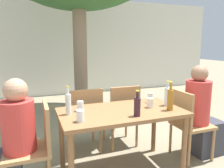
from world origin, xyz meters
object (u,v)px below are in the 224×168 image
Objects in this scene: dining_table_front at (121,118)px; drinking_glass_3 at (80,116)px; person_seated_0 at (10,146)px; drinking_glass_2 at (80,106)px; patio_chair_1 at (187,120)px; water_bottle_3 at (68,104)px; patio_chair_2 at (85,116)px; patio_chair_3 at (122,112)px; person_seated_1 at (202,116)px; wine_bottle_1 at (137,106)px; drinking_glass_0 at (150,98)px; patio_chair_0 at (36,143)px; drinking_glass_1 at (150,103)px; water_bottle_0 at (167,96)px; amber_bottle_2 at (170,99)px.

drinking_glass_3 is (-0.51, -0.20, 0.15)m from dining_table_front.
drinking_glass_2 is at bearing 100.19° from person_seated_0.
water_bottle_3 is at bearing 87.62° from patio_chair_1.
patio_chair_3 is at bearing -180.00° from patio_chair_2.
water_bottle_3 is 0.17m from drinking_glass_2.
patio_chair_3 is at bearing 55.16° from person_seated_1.
drinking_glass_0 is (0.40, 0.41, -0.04)m from wine_bottle_1.
person_seated_1 reaches higher than patio_chair_2.
drinking_glass_0 is (1.40, 0.17, 0.30)m from patio_chair_0.
dining_table_front is at bearing 177.00° from drinking_glass_1.
drinking_glass_0 is (-0.13, 0.18, -0.05)m from water_bottle_0.
drinking_glass_3 is at bearing 175.86° from wine_bottle_1.
water_bottle_3 is (0.59, 0.06, 0.35)m from person_seated_0.
person_seated_1 is 10.80× the size of drinking_glass_2.
amber_bottle_2 is at bearing 83.71° from person_seated_0.
drinking_glass_2 is at bearing 34.09° from patio_chair_3.
person_seated_0 is at bearing 179.71° from water_bottle_0.
person_seated_1 reaches higher than drinking_glass_3.
drinking_glass_3 is (-0.79, -0.82, 0.29)m from patio_chair_3.
person_seated_0 is at bearing 169.02° from wine_bottle_1.
drinking_glass_3 is (-0.23, -0.82, 0.29)m from patio_chair_2.
dining_table_front is 0.39m from drinking_glass_1.
drinking_glass_2 is (-0.16, -0.49, 0.29)m from patio_chair_2.
patio_chair_2 is 8.03× the size of drinking_glass_2.
drinking_glass_3 is at bearing 73.97° from patio_chair_2.
person_seated_0 reaches higher than patio_chair_3.
patio_chair_0 reaches higher than drinking_glass_0.
amber_bottle_2 is 1.01m from drinking_glass_2.
person_seated_1 is at bearing 12.49° from wine_bottle_1.
wine_bottle_1 is 0.84× the size of amber_bottle_2.
patio_chair_1 is 8.03× the size of drinking_glass_2.
water_bottle_3 is at bearing 32.82° from patio_chair_3.
patio_chair_2 is at bearing 149.20° from drinking_glass_0.
dining_table_front is at bearing 90.00° from person_seated_1.
person_seated_0 is at bearing -173.91° from water_bottle_3.
patio_chair_0 is 0.90m from patio_chair_2.
patio_chair_3 is at bearing 117.09° from patio_chair_0.
water_bottle_3 reaches higher than patio_chair_2.
patio_chair_0 is at bearing -169.76° from water_bottle_3.
patio_chair_2 is 8.22× the size of drinking_glass_1.
amber_bottle_2 reaches higher than wine_bottle_1.
water_bottle_3 is at bearing 61.30° from patio_chair_2.
patio_chair_1 is 1.35m from patio_chair_2.
drinking_glass_0 is (0.75, -0.45, 0.30)m from patio_chair_2.
patio_chair_2 is 1.08m from person_seated_0.
water_bottle_3 reaches higher than drinking_glass_2.
person_seated_1 is 4.53× the size of wine_bottle_1.
water_bottle_3 is at bearing 100.24° from patio_chair_0.
drinking_glass_1 is 0.89m from drinking_glass_3.
patio_chair_0 reaches higher than drinking_glass_1.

